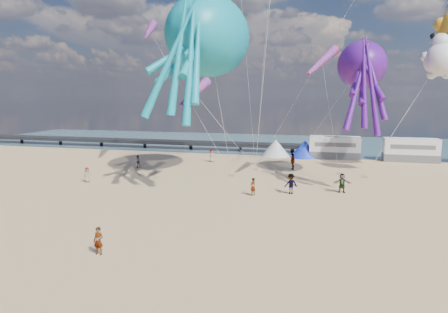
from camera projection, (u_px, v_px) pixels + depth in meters
ground at (205, 293)px, 17.48m from camera, size 120.00×120.00×0.00m
water at (298, 144)px, 70.08m from camera, size 120.00×120.00×0.00m
pier at (123, 141)px, 66.35m from camera, size 60.00×3.00×0.50m
motorhome_0 at (335, 147)px, 54.01m from camera, size 6.60×2.50×3.00m
motorhome_1 at (411, 150)px, 51.66m from camera, size 6.60×2.50×3.00m
tent_white at (276, 148)px, 56.05m from camera, size 4.00×4.00×2.40m
tent_blue at (305, 149)px, 55.05m from camera, size 4.00×4.00×2.40m
standing_person at (98, 241)px, 21.59m from camera, size 0.56×0.37×1.53m
beachgoer_0 at (87, 175)px, 39.48m from camera, size 0.63×0.63×1.48m
beachgoer_1 at (137, 162)px, 47.14m from camera, size 0.82×0.88×1.51m
beachgoer_2 at (291, 184)px, 34.77m from camera, size 1.10×1.02×1.80m
beachgoer_3 at (293, 162)px, 46.09m from camera, size 1.18×1.39×1.87m
beachgoer_4 at (342, 183)px, 35.17m from camera, size 1.08×0.62×1.73m
beachgoer_5 at (253, 187)px, 34.24m from camera, size 1.15×1.45×1.54m
beachgoer_6 at (212, 156)px, 51.28m from camera, size 0.69×0.66×1.60m
sandbag_a at (231, 175)px, 42.34m from camera, size 0.50×0.35×0.22m
sandbag_b at (290, 170)px, 45.51m from camera, size 0.50×0.35×0.22m
sandbag_c at (365, 177)px, 41.57m from camera, size 0.50×0.35×0.22m
sandbag_d at (339, 173)px, 43.34m from camera, size 0.50×0.35×0.22m
sandbag_e at (256, 170)px, 45.62m from camera, size 0.50×0.35×0.22m
kite_octopus_teal at (208, 36)px, 40.11m from camera, size 10.42×13.99×14.70m
kite_octopus_purple at (362, 65)px, 39.24m from camera, size 6.13×10.45×11.19m
kite_panda at (440, 60)px, 38.88m from camera, size 4.12×3.92×5.34m
windsock_left at (150, 30)px, 45.55m from camera, size 2.96×6.72×6.68m
windsock_mid at (322, 61)px, 38.11m from camera, size 3.44×6.06×6.19m
windsock_right at (194, 93)px, 35.98m from camera, size 2.18×4.69×4.63m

